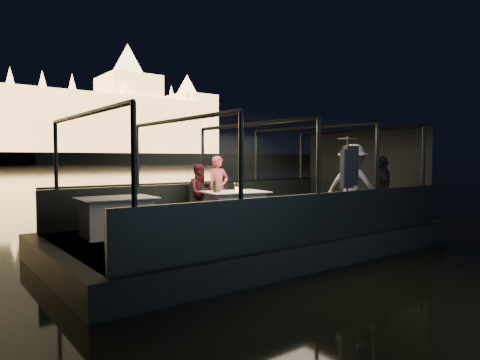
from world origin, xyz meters
TOP-DOWN VIEW (x-y plane):
  - boat_hull at (0.00, 0.00)m, footprint 8.60×4.40m
  - boat_deck at (0.00, 0.00)m, footprint 8.00×4.00m
  - gunwale_port at (0.00, 2.00)m, footprint 8.00×0.08m
  - gunwale_starboard at (0.00, -2.00)m, footprint 8.00×0.08m
  - cabin_glass_port at (0.00, 2.00)m, footprint 8.00×0.02m
  - cabin_glass_starboard at (0.00, -2.00)m, footprint 8.00×0.02m
  - cabin_roof_glass at (0.00, 0.00)m, footprint 8.00×4.00m
  - end_wall_fore at (-4.00, 0.00)m, footprint 0.02×4.00m
  - end_wall_aft at (4.00, 0.00)m, footprint 0.02×4.00m
  - canopy_ribs at (0.00, 0.00)m, footprint 8.00×4.00m
  - dining_table_central at (0.09, 0.72)m, footprint 1.62×1.30m
  - dining_table_aft at (-2.77, 0.82)m, footprint 1.53×1.15m
  - chair_port_left at (-0.46, 1.39)m, footprint 0.45×0.45m
  - chair_port_right at (0.30, 1.34)m, footprint 0.48×0.48m
  - coat_stand at (1.15, -1.75)m, footprint 0.69×0.64m
  - person_woman_coral at (0.17, 1.54)m, footprint 0.58×0.39m
  - person_man_maroon at (-0.37, 1.54)m, footprint 0.69×0.55m
  - passenger_stripe at (1.97, -1.24)m, footprint 1.10×1.38m
  - passenger_dark at (2.78, -1.46)m, footprint 0.93×0.97m
  - wine_bottle at (-0.48, 0.72)m, footprint 0.09×0.09m
  - bread_basket at (-0.36, 0.80)m, footprint 0.21×0.21m
  - amber_candle at (0.15, 0.72)m, footprint 0.07×0.07m
  - plate_near at (0.31, 0.64)m, footprint 0.31×0.31m
  - plate_far at (-0.31, 0.90)m, footprint 0.23×0.23m
  - wine_glass_white at (-0.43, 0.57)m, footprint 0.09×0.09m
  - wine_glass_red at (0.26, 0.95)m, footprint 0.08×0.08m
  - wine_glass_empty at (0.06, 0.54)m, footprint 0.09×0.09m

SIDE VIEW (x-z plane):
  - boat_hull at x=0.00m, z-range -0.50..0.50m
  - boat_deck at x=0.00m, z-range 0.46..0.50m
  - dining_table_central at x=0.09m, z-range 0.50..1.27m
  - dining_table_aft at x=-2.77m, z-range 0.50..1.27m
  - gunwale_port at x=0.00m, z-range 0.50..1.40m
  - gunwale_starboard at x=0.00m, z-range 0.50..1.40m
  - chair_port_left at x=-0.46m, z-range 0.51..1.39m
  - chair_port_right at x=0.30m, z-range 0.53..1.37m
  - person_woman_coral at x=0.17m, z-range 0.45..2.05m
  - person_man_maroon at x=-0.37m, z-range 0.55..1.95m
  - plate_near at x=0.31m, z-range 1.27..1.28m
  - plate_far at x=-0.31m, z-range 1.27..1.28m
  - bread_basket at x=-0.36m, z-range 1.27..1.34m
  - amber_candle at x=0.15m, z-range 1.26..1.35m
  - passenger_stripe at x=1.97m, z-range 0.41..2.29m
  - passenger_dark at x=2.78m, z-range 0.54..2.16m
  - wine_glass_white at x=-0.43m, z-range 1.25..1.47m
  - wine_glass_red at x=0.26m, z-range 1.27..1.45m
  - wine_glass_empty at x=0.06m, z-range 1.25..1.47m
  - coat_stand at x=1.15m, z-range 0.40..2.40m
  - wine_bottle at x=-0.48m, z-range 1.26..1.57m
  - end_wall_fore at x=-4.00m, z-range 0.50..2.80m
  - end_wall_aft at x=4.00m, z-range 0.50..2.80m
  - canopy_ribs at x=0.00m, z-range 0.50..2.80m
  - cabin_glass_port at x=0.00m, z-range 1.40..2.80m
  - cabin_glass_starboard at x=0.00m, z-range 1.40..2.80m
  - cabin_roof_glass at x=0.00m, z-range 2.79..2.81m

